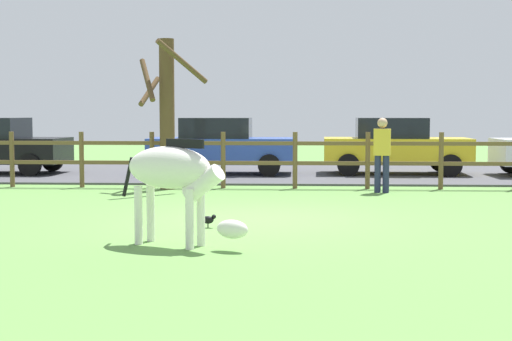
{
  "coord_description": "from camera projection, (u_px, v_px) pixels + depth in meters",
  "views": [
    {
      "loc": [
        0.7,
        -12.15,
        1.75
      ],
      "look_at": [
        -0.01,
        1.03,
        0.72
      ],
      "focal_mm": 52.17,
      "sensor_mm": 36.0,
      "label": 1
    }
  ],
  "objects": [
    {
      "name": "parked_car_yellow",
      "position": [
        395.0,
        145.0,
        20.65
      ],
      "size": [
        4.06,
        1.99,
        1.56
      ],
      "color": "yellow",
      "rests_on": "parking_asphalt"
    },
    {
      "name": "visitor_near_fence",
      "position": [
        382.0,
        151.0,
        16.22
      ],
      "size": [
        0.39,
        0.28,
        1.64
      ],
      "color": "#232847",
      "rests_on": "ground_plane"
    },
    {
      "name": "paddock_fence",
      "position": [
        259.0,
        157.0,
        17.2
      ],
      "size": [
        21.8,
        0.11,
        1.31
      ],
      "color": "brown",
      "rests_on": "ground_plane"
    },
    {
      "name": "parking_asphalt",
      "position": [
        272.0,
        172.0,
        21.52
      ],
      "size": [
        28.0,
        7.4,
        0.05
      ],
      "primitive_type": "cube",
      "color": "#47474C",
      "rests_on": "ground_plane"
    },
    {
      "name": "zebra",
      "position": [
        175.0,
        176.0,
        9.74
      ],
      "size": [
        1.82,
        1.04,
        1.41
      ],
      "color": "white",
      "rests_on": "ground_plane"
    },
    {
      "name": "ground_plane",
      "position": [
        253.0,
        219.0,
        12.27
      ],
      "size": [
        60.0,
        60.0,
        0.0
      ],
      "primitive_type": "plane",
      "color": "#5B8C42"
    },
    {
      "name": "crow_on_grass",
      "position": [
        209.0,
        220.0,
        11.33
      ],
      "size": [
        0.21,
        0.1,
        0.2
      ],
      "color": "black",
      "rests_on": "ground_plane"
    },
    {
      "name": "bare_tree",
      "position": [
        166.0,
        110.0,
        16.94
      ],
      "size": [
        1.64,
        1.55,
        3.43
      ],
      "color": "#513A23",
      "rests_on": "ground_plane"
    },
    {
      "name": "parked_car_blue",
      "position": [
        221.0,
        145.0,
        20.68
      ],
      "size": [
        4.0,
        1.88,
        1.56
      ],
      "color": "#2D4CAD",
      "rests_on": "parking_asphalt"
    }
  ]
}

